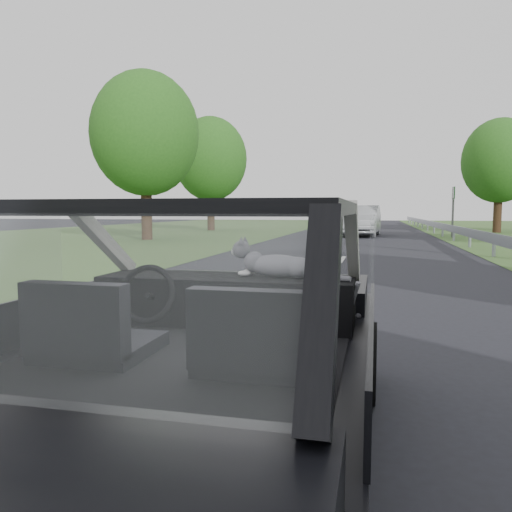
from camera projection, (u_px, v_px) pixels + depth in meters
The scene contains 12 objects.
ground at pixel (193, 481), 2.61m from camera, with size 140.00×140.00×0.00m, color black.
subject_car at pixel (191, 345), 2.55m from camera, with size 1.80×4.00×1.45m, color black.
dashboard at pixel (227, 300), 3.14m from camera, with size 1.58×0.45×0.30m, color black.
driver_seat at pixel (89, 324), 2.34m from camera, with size 0.50×0.72×0.42m, color black.
passenger_seat at pixel (254, 334), 2.16m from camera, with size 0.50×0.72×0.42m, color black.
steering_wheel at pixel (147, 294), 2.94m from camera, with size 0.36×0.36×0.04m, color black.
cat at pixel (278, 264), 3.07m from camera, with size 0.55×0.17×0.25m, color gray.
other_car at pixel (361, 221), 27.46m from camera, with size 2.02×5.13×1.69m, color #A6A9AE.
highway_sign at pixel (453, 212), 25.76m from camera, with size 0.10×1.05×2.61m, color #17571E.
tree_2 at pixel (499, 177), 31.16m from camera, with size 4.57×4.57×6.93m, color #25571A, non-canonical shape.
tree_5 at pixel (146, 159), 23.60m from camera, with size 5.09×5.09×7.71m, color #25571A, non-canonical shape.
tree_6 at pixel (211, 176), 34.77m from camera, with size 5.06×5.06×7.66m, color #25571A, non-canonical shape.
Camera 1 is at (0.90, -2.35, 1.41)m, focal length 35.00 mm.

